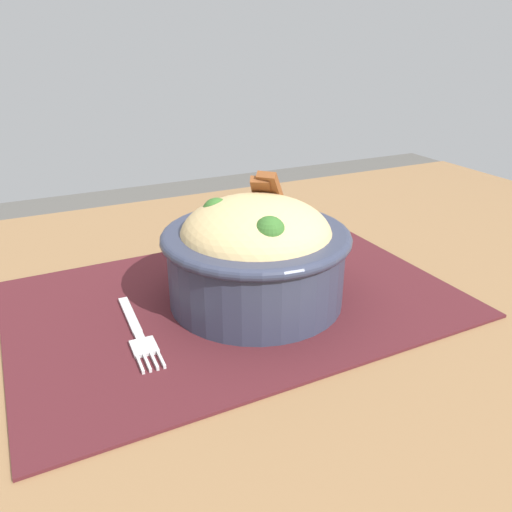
# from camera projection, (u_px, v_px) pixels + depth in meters

# --- Properties ---
(table) EXTENTS (1.34, 0.77, 0.72)m
(table) POSITION_uv_depth(u_px,v_px,m) (237.00, 352.00, 0.57)
(table) COLOR olive
(table) RESTS_ON ground_plane
(placemat) EXTENTS (0.46, 0.32, 0.00)m
(placemat) POSITION_uv_depth(u_px,v_px,m) (236.00, 298.00, 0.55)
(placemat) COLOR #47191E
(placemat) RESTS_ON table
(bowl) EXTENTS (0.19, 0.19, 0.13)m
(bowl) POSITION_uv_depth(u_px,v_px,m) (256.00, 251.00, 0.52)
(bowl) COLOR #2D3347
(bowl) RESTS_ON placemat
(fork) EXTENTS (0.02, 0.13, 0.00)m
(fork) POSITION_uv_depth(u_px,v_px,m) (138.00, 334.00, 0.47)
(fork) COLOR silver
(fork) RESTS_ON placemat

